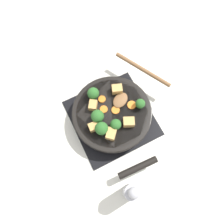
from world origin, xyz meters
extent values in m
plane|color=silver|center=(0.00, 0.00, 0.00)|extent=(2.40, 2.40, 0.00)
cube|color=black|center=(0.00, 0.00, 0.00)|extent=(0.31, 0.31, 0.01)
torus|color=black|center=(0.00, 0.00, 0.02)|extent=(0.24, 0.24, 0.01)
cube|color=black|center=(0.00, 0.00, 0.02)|extent=(0.01, 0.23, 0.01)
cube|color=black|center=(0.00, 0.00, 0.02)|extent=(0.23, 0.01, 0.01)
cylinder|color=black|center=(0.00, 0.00, 0.05)|extent=(0.29, 0.29, 0.05)
cylinder|color=brown|center=(0.00, 0.00, 0.06)|extent=(0.27, 0.27, 0.04)
torus|color=black|center=(0.00, 0.00, 0.07)|extent=(0.30, 0.30, 0.01)
cylinder|color=black|center=(-0.01, -0.22, 0.06)|extent=(0.15, 0.03, 0.02)
ellipsoid|color=brown|center=(0.05, 0.03, 0.08)|extent=(0.08, 0.07, 0.01)
cylinder|color=brown|center=(0.19, 0.10, 0.08)|extent=(0.13, 0.23, 0.02)
cube|color=tan|center=(-0.04, -0.08, 0.09)|extent=(0.05, 0.05, 0.03)
cube|color=tan|center=(0.06, 0.07, 0.09)|extent=(0.05, 0.04, 0.03)
cube|color=tan|center=(0.03, -0.07, 0.09)|extent=(0.05, 0.05, 0.03)
cube|color=tan|center=(-0.05, 0.05, 0.09)|extent=(0.04, 0.05, 0.03)
cube|color=tan|center=(-0.09, -0.02, 0.09)|extent=(0.04, 0.03, 0.03)
cylinder|color=#709956|center=(-0.03, 0.09, 0.08)|extent=(0.01, 0.01, 0.01)
sphere|color=#2D6628|center=(-0.03, 0.09, 0.10)|extent=(0.04, 0.04, 0.04)
cylinder|color=#709956|center=(0.10, -0.03, 0.08)|extent=(0.01, 0.01, 0.01)
sphere|color=#2D6628|center=(0.10, -0.03, 0.10)|extent=(0.04, 0.04, 0.04)
cylinder|color=#709956|center=(-0.06, 0.00, 0.08)|extent=(0.01, 0.01, 0.01)
sphere|color=#2D6628|center=(-0.06, 0.00, 0.11)|extent=(0.05, 0.05, 0.05)
cylinder|color=#709956|center=(-0.06, -0.05, 0.08)|extent=(0.01, 0.01, 0.01)
sphere|color=#2D6628|center=(-0.06, -0.05, 0.11)|extent=(0.05, 0.05, 0.05)
cylinder|color=#709956|center=(-0.01, -0.06, 0.08)|extent=(0.01, 0.01, 0.01)
sphere|color=#2D6628|center=(-0.01, -0.06, 0.10)|extent=(0.04, 0.04, 0.04)
cylinder|color=orange|center=(0.01, 0.00, 0.08)|extent=(0.03, 0.03, 0.01)
cylinder|color=orange|center=(0.08, -0.01, 0.08)|extent=(0.03, 0.03, 0.01)
cylinder|color=orange|center=(-0.01, 0.06, 0.08)|extent=(0.03, 0.03, 0.01)
cylinder|color=orange|center=(-0.02, 0.02, 0.08)|extent=(0.03, 0.03, 0.01)
cylinder|color=#B2B2B7|center=(-0.07, -0.28, 0.08)|extent=(0.05, 0.05, 0.15)
sphere|color=#B2B2B7|center=(-0.07, -0.28, 0.17)|extent=(0.04, 0.04, 0.04)
camera|label=1|loc=(-0.12, -0.24, 0.85)|focal=35.00mm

